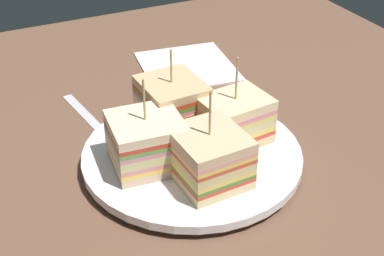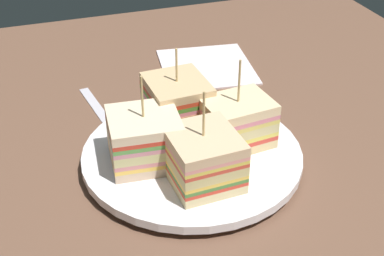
% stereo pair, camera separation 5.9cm
% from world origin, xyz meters
% --- Properties ---
extents(ground_plane, '(0.93, 0.95, 0.02)m').
position_xyz_m(ground_plane, '(0.00, 0.00, -0.01)').
color(ground_plane, brown).
extents(plate, '(0.24, 0.24, 0.02)m').
position_xyz_m(plate, '(0.00, 0.00, 0.01)').
color(plate, white).
rests_on(plate, ground_plane).
extents(sandwich_wedge_0, '(0.08, 0.08, 0.10)m').
position_xyz_m(sandwich_wedge_0, '(-0.05, -0.00, 0.05)').
color(sandwich_wedge_0, beige).
rests_on(sandwich_wedge_0, plate).
extents(sandwich_wedge_1, '(0.07, 0.08, 0.10)m').
position_xyz_m(sandwich_wedge_1, '(-0.01, -0.05, 0.05)').
color(sandwich_wedge_1, beige).
rests_on(sandwich_wedge_1, plate).
extents(sandwich_wedge_2, '(0.08, 0.07, 0.10)m').
position_xyz_m(sandwich_wedge_2, '(0.05, 0.00, 0.04)').
color(sandwich_wedge_2, '#DFC286').
rests_on(sandwich_wedge_2, plate).
extents(sandwich_wedge_3, '(0.07, 0.08, 0.10)m').
position_xyz_m(sandwich_wedge_3, '(-0.00, 0.05, 0.05)').
color(sandwich_wedge_3, beige).
rests_on(sandwich_wedge_3, plate).
extents(chip_pile, '(0.06, 0.06, 0.01)m').
position_xyz_m(chip_pile, '(0.00, 0.01, 0.02)').
color(chip_pile, '#DBC870').
rests_on(chip_pile, plate).
extents(spoon, '(0.04, 0.14, 0.01)m').
position_xyz_m(spoon, '(-0.07, 0.11, 0.00)').
color(spoon, silver).
rests_on(spoon, ground_plane).
extents(napkin, '(0.15, 0.15, 0.01)m').
position_xyz_m(napkin, '(0.10, 0.22, 0.00)').
color(napkin, silver).
rests_on(napkin, ground_plane).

